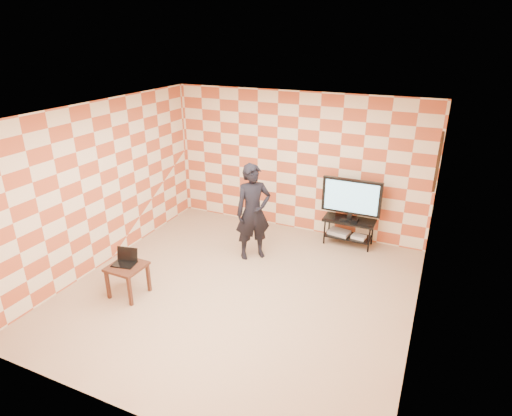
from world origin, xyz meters
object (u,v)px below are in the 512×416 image
Objects in this scene: person at (253,212)px; side_table at (127,271)px; tv at (351,198)px; tv_stand at (349,226)px.

side_table is at bearing -164.46° from person.
person reaches higher than tv.
tv_stand is 0.87× the size of tv.
tv reaches higher than side_table.
side_table is 2.25m from person.
side_table is (-2.62, -2.99, -0.52)m from tv.
tv_stand is at bearing 48.73° from side_table.
tv is at bearing -2.57° from person.
tv_stand is 0.56m from tv.
tv_stand and side_table have the same top height.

